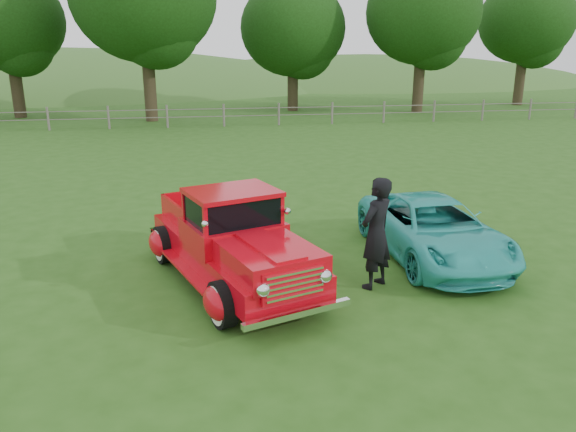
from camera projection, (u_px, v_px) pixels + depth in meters
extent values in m
plane|color=#254F15|center=(297.00, 301.00, 9.64)|extent=(140.00, 140.00, 0.00)
ellipsoid|color=#326826|center=(47.00, 130.00, 62.96)|extent=(84.00, 60.00, 18.00)
ellipsoid|color=#326826|center=(363.00, 110.00, 72.40)|extent=(72.00, 52.00, 14.00)
cube|color=#6A6259|center=(224.00, 116.00, 30.23)|extent=(48.00, 0.04, 0.04)
cube|color=#6A6259|center=(224.00, 109.00, 30.12)|extent=(48.00, 0.04, 0.04)
cylinder|color=#2F2417|center=(16.00, 84.00, 33.59)|extent=(0.70, 0.70, 3.96)
ellipsoid|color=black|center=(8.00, 21.00, 32.53)|extent=(6.40, 6.40, 5.76)
cylinder|color=#2F2417|center=(149.00, 78.00, 31.89)|extent=(0.70, 0.70, 4.84)
cylinder|color=#2F2417|center=(293.00, 82.00, 37.24)|extent=(0.70, 0.70, 3.74)
ellipsoid|color=black|center=(293.00, 28.00, 36.25)|extent=(6.80, 6.80, 6.12)
cylinder|color=#2F2417|center=(419.00, 77.00, 36.52)|extent=(0.70, 0.70, 4.40)
ellipsoid|color=black|center=(423.00, 12.00, 35.35)|extent=(7.20, 7.20, 6.48)
cylinder|color=#2F2417|center=(520.00, 76.00, 40.80)|extent=(0.70, 0.70, 4.18)
ellipsoid|color=black|center=(527.00, 20.00, 39.69)|extent=(6.60, 6.60, 5.94)
cylinder|color=black|center=(222.00, 304.00, 8.67)|extent=(0.48, 0.80, 0.76)
cylinder|color=black|center=(314.00, 283.00, 9.44)|extent=(0.48, 0.80, 0.76)
cylinder|color=black|center=(163.00, 244.00, 11.27)|extent=(0.48, 0.80, 0.76)
cylinder|color=black|center=(239.00, 232.00, 12.04)|extent=(0.48, 0.80, 0.76)
cube|color=red|center=(232.00, 252.00, 10.30)|extent=(2.99, 4.86, 0.44)
ellipsoid|color=red|center=(218.00, 303.00, 8.63)|extent=(0.64, 0.84, 0.54)
ellipsoid|color=red|center=(318.00, 280.00, 9.46)|extent=(0.64, 0.84, 0.54)
ellipsoid|color=red|center=(160.00, 243.00, 11.23)|extent=(0.64, 0.84, 0.54)
ellipsoid|color=red|center=(242.00, 230.00, 12.06)|extent=(0.64, 0.84, 0.54)
cube|color=red|center=(270.00, 259.00, 8.88)|extent=(1.78, 1.95, 0.42)
cube|color=red|center=(233.00, 232.00, 10.09)|extent=(1.95, 1.80, 0.44)
cube|color=black|center=(232.00, 207.00, 9.96)|extent=(1.73, 1.53, 0.50)
cube|color=red|center=(232.00, 192.00, 9.87)|extent=(1.84, 1.65, 0.08)
cube|color=red|center=(205.00, 214.00, 11.32)|extent=(1.75, 2.23, 0.45)
cube|color=white|center=(295.00, 285.00, 8.24)|extent=(1.04, 0.44, 0.50)
cube|color=white|center=(298.00, 314.00, 8.28)|extent=(1.74, 0.69, 0.10)
cube|color=white|center=(189.00, 225.00, 12.37)|extent=(1.65, 0.66, 0.10)
imported|color=#2DB6AC|center=(434.00, 229.00, 11.48)|extent=(2.16, 4.45, 1.22)
imported|color=black|center=(376.00, 233.00, 9.96)|extent=(0.89, 0.84, 2.04)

